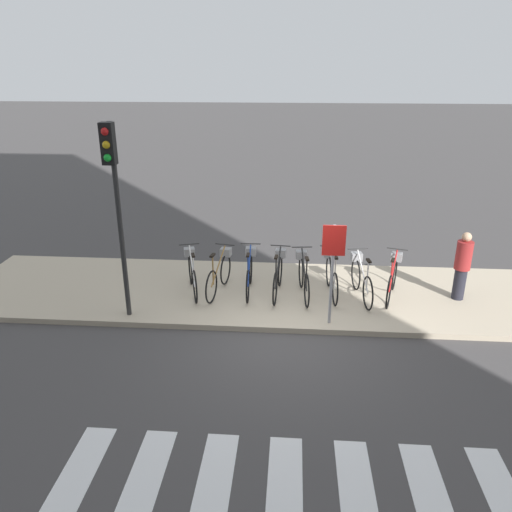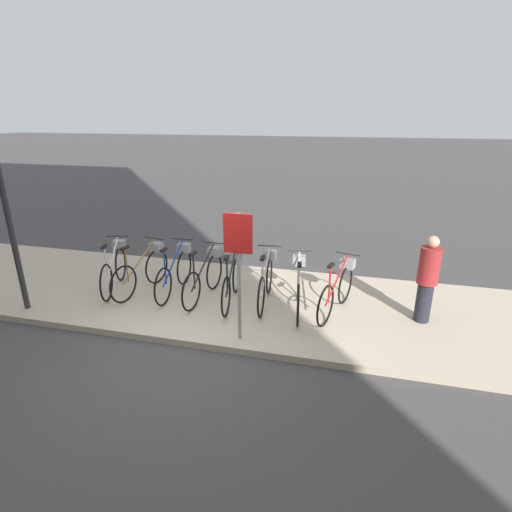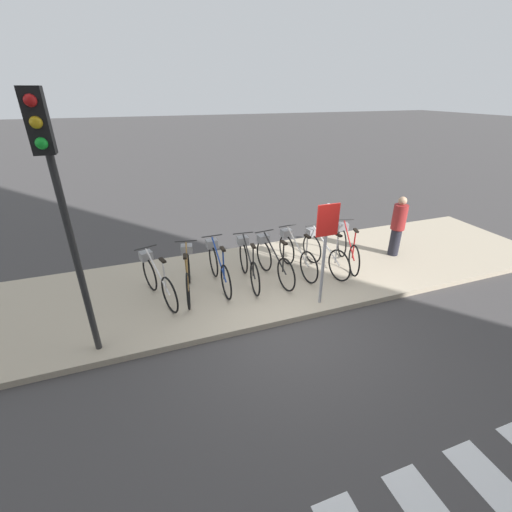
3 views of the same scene
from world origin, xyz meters
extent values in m
plane|color=#423F3F|center=(0.00, 0.00, 0.00)|extent=(120.00, 120.00, 0.00)
cube|color=#B7A88E|center=(0.00, 1.71, 0.06)|extent=(15.06, 3.42, 0.12)
torus|color=black|center=(-2.05, 1.00, 0.49)|extent=(0.25, 0.71, 0.73)
torus|color=black|center=(-2.35, 1.97, 0.49)|extent=(0.25, 0.71, 0.73)
cylinder|color=silver|center=(-2.20, 1.48, 0.78)|extent=(0.33, 0.99, 0.62)
cylinder|color=silver|center=(-2.09, 1.13, 0.82)|extent=(0.04, 0.04, 0.66)
cube|color=black|center=(-2.09, 1.13, 1.17)|extent=(0.13, 0.21, 0.04)
cylinder|color=#262626|center=(-2.35, 1.97, 1.11)|extent=(0.45, 0.16, 0.02)
cube|color=gray|center=(-2.36, 2.01, 0.90)|extent=(0.29, 0.26, 0.18)
torus|color=black|center=(-1.70, 1.02, 0.49)|extent=(0.16, 0.73, 0.73)
torus|color=black|center=(-1.52, 2.01, 0.49)|extent=(0.16, 0.73, 0.73)
cylinder|color=olive|center=(-1.61, 1.52, 0.78)|extent=(0.21, 1.01, 0.62)
cylinder|color=olive|center=(-1.68, 1.16, 0.82)|extent=(0.04, 0.04, 0.66)
cube|color=black|center=(-1.68, 1.16, 1.17)|extent=(0.10, 0.21, 0.04)
cylinder|color=#262626|center=(-1.52, 2.01, 1.11)|extent=(0.46, 0.10, 0.02)
cube|color=gray|center=(-1.52, 2.06, 0.90)|extent=(0.27, 0.24, 0.18)
torus|color=black|center=(-0.92, 1.10, 0.49)|extent=(0.05, 0.73, 0.73)
torus|color=black|center=(-0.94, 2.11, 0.49)|extent=(0.05, 0.73, 0.73)
cylinder|color=navy|center=(-0.93, 1.60, 0.78)|extent=(0.05, 1.02, 0.62)
cylinder|color=navy|center=(-0.92, 1.24, 0.82)|extent=(0.03, 0.03, 0.66)
cube|color=black|center=(-0.92, 1.24, 1.17)|extent=(0.07, 0.20, 0.04)
cylinder|color=#262626|center=(-0.94, 2.11, 1.11)|extent=(0.46, 0.03, 0.02)
cube|color=gray|center=(-0.94, 2.16, 0.90)|extent=(0.24, 0.20, 0.18)
torus|color=black|center=(-0.33, 1.03, 0.49)|extent=(0.09, 0.73, 0.73)
torus|color=black|center=(-0.25, 2.03, 0.49)|extent=(0.09, 0.73, 0.73)
cylinder|color=black|center=(-0.29, 1.53, 0.78)|extent=(0.11, 1.02, 0.62)
cylinder|color=black|center=(-0.31, 1.17, 0.82)|extent=(0.03, 0.03, 0.66)
cube|color=black|center=(-0.31, 1.17, 1.17)|extent=(0.09, 0.20, 0.04)
cylinder|color=#262626|center=(-0.25, 2.03, 1.11)|extent=(0.46, 0.06, 0.02)
cube|color=gray|center=(-0.24, 2.08, 0.90)|extent=(0.25, 0.22, 0.18)
torus|color=black|center=(0.35, 0.98, 0.49)|extent=(0.12, 0.73, 0.73)
torus|color=black|center=(0.24, 1.98, 0.49)|extent=(0.12, 0.73, 0.73)
cylinder|color=black|center=(0.29, 1.48, 0.78)|extent=(0.14, 1.02, 0.62)
cylinder|color=black|center=(0.33, 1.11, 0.82)|extent=(0.04, 0.04, 0.66)
cube|color=black|center=(0.33, 1.11, 1.17)|extent=(0.09, 0.21, 0.04)
cylinder|color=#262626|center=(0.24, 1.98, 1.11)|extent=(0.46, 0.07, 0.02)
cube|color=gray|center=(0.23, 2.03, 0.90)|extent=(0.26, 0.23, 0.18)
torus|color=black|center=(0.96, 1.11, 0.49)|extent=(0.09, 0.73, 0.73)
torus|color=black|center=(0.88, 2.11, 0.49)|extent=(0.09, 0.73, 0.73)
cylinder|color=beige|center=(0.92, 1.61, 0.78)|extent=(0.11, 1.02, 0.62)
cylinder|color=beige|center=(0.95, 1.25, 0.82)|extent=(0.03, 0.03, 0.66)
cube|color=black|center=(0.95, 1.25, 1.17)|extent=(0.08, 0.20, 0.04)
cylinder|color=#262626|center=(0.88, 2.11, 1.11)|extent=(0.46, 0.06, 0.02)
cube|color=gray|center=(0.88, 2.16, 0.90)|extent=(0.25, 0.22, 0.18)
torus|color=black|center=(1.63, 0.96, 0.49)|extent=(0.14, 0.73, 0.73)
torus|color=black|center=(1.49, 1.96, 0.49)|extent=(0.14, 0.73, 0.73)
cylinder|color=silver|center=(1.56, 1.46, 0.78)|extent=(0.18, 1.02, 0.62)
cylinder|color=silver|center=(1.61, 1.10, 0.82)|extent=(0.04, 0.04, 0.66)
cube|color=black|center=(1.61, 1.10, 1.17)|extent=(0.10, 0.21, 0.04)
cylinder|color=#262626|center=(1.49, 1.96, 1.11)|extent=(0.46, 0.09, 0.02)
cube|color=gray|center=(1.48, 2.01, 0.90)|extent=(0.27, 0.23, 0.18)
torus|color=black|center=(2.08, 1.05, 0.49)|extent=(0.25, 0.71, 0.73)
torus|color=black|center=(2.37, 2.01, 0.49)|extent=(0.25, 0.71, 0.73)
cylinder|color=red|center=(2.22, 1.53, 0.78)|extent=(0.33, 0.99, 0.62)
cylinder|color=red|center=(2.12, 1.18, 0.82)|extent=(0.04, 0.04, 0.66)
cube|color=black|center=(2.12, 1.18, 1.17)|extent=(0.12, 0.21, 0.04)
cylinder|color=#262626|center=(2.37, 2.01, 1.11)|extent=(0.45, 0.16, 0.02)
cube|color=gray|center=(2.38, 2.06, 0.90)|extent=(0.29, 0.26, 0.18)
cylinder|color=#23232D|center=(3.70, 1.63, 0.47)|extent=(0.26, 0.26, 0.71)
cylinder|color=maroon|center=(3.70, 1.63, 1.14)|extent=(0.34, 0.34, 0.63)
sphere|color=tan|center=(3.70, 1.63, 1.56)|extent=(0.20, 0.20, 0.20)
cylinder|color=#2D2D2D|center=(-3.33, 0.35, 2.07)|extent=(0.10, 0.10, 3.90)
cube|color=black|center=(-3.33, 0.17, 3.65)|extent=(0.24, 0.20, 0.75)
sphere|color=red|center=(-3.33, 0.07, 3.87)|extent=(0.14, 0.14, 0.14)
sphere|color=gold|center=(-3.33, 0.07, 3.64)|extent=(0.14, 0.14, 0.14)
sphere|color=green|center=(-3.33, 0.07, 3.41)|extent=(0.14, 0.14, 0.14)
cylinder|color=#99999E|center=(0.80, 0.30, 1.15)|extent=(0.06, 0.06, 2.06)
cube|color=red|center=(0.80, 0.28, 1.88)|extent=(0.44, 0.03, 0.60)
camera|label=1|loc=(0.00, -8.65, 5.01)|focal=35.00mm
camera|label=2|loc=(2.41, -5.06, 3.54)|focal=28.00mm
camera|label=3|loc=(-2.38, -4.72, 3.98)|focal=24.00mm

